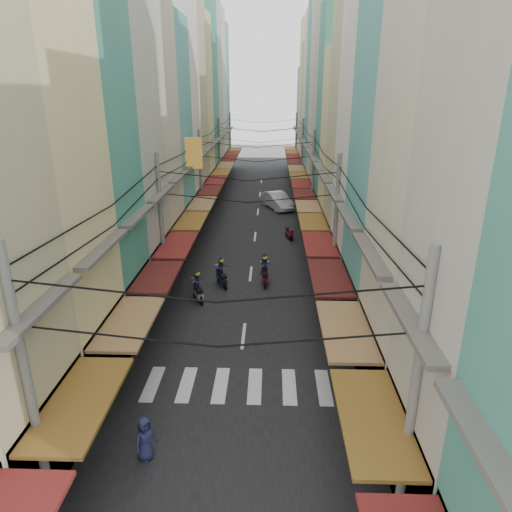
% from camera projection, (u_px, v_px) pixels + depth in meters
% --- Properties ---
extents(ground, '(160.00, 160.00, 0.00)m').
position_uv_depth(ground, '(246.00, 317.00, 24.24)').
color(ground, slate).
rests_on(ground, ground).
extents(road, '(10.00, 80.00, 0.02)m').
position_uv_depth(road, '(257.00, 217.00, 43.00)').
color(road, black).
rests_on(road, ground).
extents(sidewalk_left, '(3.00, 80.00, 0.06)m').
position_uv_depth(sidewalk_left, '(189.00, 217.00, 43.20)').
color(sidewalk_left, gray).
rests_on(sidewalk_left, ground).
extents(sidewalk_right, '(3.00, 80.00, 0.06)m').
position_uv_depth(sidewalk_right, '(326.00, 218.00, 42.79)').
color(sidewalk_right, gray).
rests_on(sidewalk_right, ground).
extents(crosswalk, '(7.55, 2.40, 0.01)m').
position_uv_depth(crosswalk, '(238.00, 385.00, 18.60)').
color(crosswalk, silver).
rests_on(crosswalk, ground).
extents(building_row_left, '(7.80, 67.67, 23.70)m').
position_uv_depth(building_row_left, '(158.00, 110.00, 36.66)').
color(building_row_left, silver).
rests_on(building_row_left, ground).
extents(building_row_right, '(7.80, 68.98, 22.59)m').
position_uv_depth(building_row_right, '(356.00, 116.00, 36.18)').
color(building_row_right, teal).
rests_on(building_row_right, ground).
extents(utility_poles, '(10.20, 66.13, 8.20)m').
position_uv_depth(utility_poles, '(255.00, 154.00, 36.05)').
color(utility_poles, slate).
rests_on(utility_poles, ground).
extents(white_car, '(6.18, 4.37, 2.03)m').
position_uv_depth(white_car, '(277.00, 208.00, 46.23)').
color(white_car, silver).
rests_on(white_car, ground).
extents(bicycle, '(1.78, 0.89, 1.17)m').
position_uv_depth(bicycle, '(376.00, 296.00, 26.64)').
color(bicycle, black).
rests_on(bicycle, ground).
extents(moving_scooters, '(6.02, 13.52, 1.94)m').
position_uv_depth(moving_scooters, '(241.00, 273.00, 28.57)').
color(moving_scooters, black).
rests_on(moving_scooters, ground).
extents(parked_scooters, '(13.11, 14.17, 1.00)m').
position_uv_depth(parked_scooters, '(313.00, 336.00, 21.43)').
color(parked_scooters, black).
rests_on(parked_scooters, ground).
extents(pedestrians, '(13.47, 21.85, 2.14)m').
position_uv_depth(pedestrians, '(169.00, 281.00, 26.32)').
color(pedestrians, black).
rests_on(pedestrians, ground).
extents(market_umbrella, '(2.52, 2.52, 2.66)m').
position_uv_depth(market_umbrella, '(378.00, 283.00, 22.57)').
color(market_umbrella, '#B2B2B7').
rests_on(market_umbrella, ground).
extents(traffic_sign, '(0.10, 0.65, 2.98)m').
position_uv_depth(traffic_sign, '(347.00, 303.00, 20.91)').
color(traffic_sign, slate).
rests_on(traffic_sign, ground).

